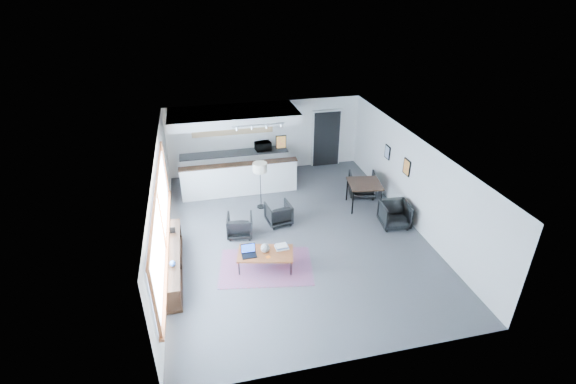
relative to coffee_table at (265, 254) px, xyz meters
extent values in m
cube|color=#49494B|center=(1.07, 1.31, -0.42)|extent=(7.00, 9.00, 0.01)
cube|color=white|center=(1.07, 1.31, 2.19)|extent=(7.00, 9.00, 0.01)
cube|color=silver|center=(1.07, 5.81, 0.88)|extent=(7.00, 0.01, 2.60)
cube|color=silver|center=(1.07, -3.20, 0.88)|extent=(7.00, 0.01, 2.60)
cube|color=silver|center=(-2.43, 1.31, 0.88)|extent=(0.01, 9.00, 2.60)
cube|color=silver|center=(4.58, 1.31, 0.88)|extent=(0.01, 9.00, 2.60)
cube|color=#8CBFFF|center=(-2.40, 0.41, 1.08)|extent=(0.02, 5.80, 1.55)
cube|color=brown|center=(-2.37, 0.41, 0.28)|extent=(0.10, 5.95, 0.06)
cube|color=brown|center=(-2.38, 0.41, 1.88)|extent=(0.06, 5.95, 0.06)
cube|color=brown|center=(-2.38, -2.49, 1.08)|extent=(0.06, 0.06, 1.60)
cube|color=brown|center=(-2.38, 0.41, 1.08)|extent=(0.06, 0.06, 1.60)
cube|color=brown|center=(-2.38, 3.31, 1.08)|extent=(0.06, 0.06, 1.60)
cube|color=black|center=(-2.23, 0.31, 0.20)|extent=(0.35, 3.00, 0.05)
cube|color=black|center=(-2.23, 0.31, -0.37)|extent=(0.35, 3.00, 0.05)
cube|color=black|center=(-2.23, -1.14, -0.09)|extent=(0.33, 0.04, 0.55)
cube|color=black|center=(-2.23, 0.31, -0.09)|extent=(0.33, 0.04, 0.55)
cube|color=black|center=(-2.23, 1.76, -0.09)|extent=(0.33, 0.04, 0.55)
cube|color=#3359A5|center=(-2.23, -0.99, -0.24)|extent=(0.18, 0.04, 0.20)
cube|color=silver|center=(-2.23, -0.82, -0.23)|extent=(0.18, 0.04, 0.22)
cube|color=maroon|center=(-2.23, -0.65, -0.22)|extent=(0.18, 0.04, 0.24)
cube|color=black|center=(-2.23, -0.48, -0.24)|extent=(0.18, 0.04, 0.20)
cube|color=#3359A5|center=(-2.23, -0.31, -0.23)|extent=(0.18, 0.04, 0.22)
cube|color=silver|center=(-2.23, -0.14, -0.22)|extent=(0.18, 0.04, 0.24)
cube|color=maroon|center=(-2.23, 0.03, -0.24)|extent=(0.18, 0.04, 0.20)
cube|color=black|center=(-2.23, 0.20, -0.23)|extent=(0.18, 0.04, 0.22)
cube|color=#3359A5|center=(-2.23, 0.37, -0.22)|extent=(0.18, 0.03, 0.24)
cube|color=silver|center=(-2.23, 0.54, -0.24)|extent=(0.18, 0.03, 0.20)
cube|color=maroon|center=(-2.23, 0.71, -0.23)|extent=(0.18, 0.03, 0.22)
cube|color=black|center=(-2.23, 0.88, -0.22)|extent=(0.18, 0.04, 0.24)
cube|color=black|center=(-2.23, 1.11, 0.32)|extent=(0.14, 0.02, 0.18)
sphere|color=#264C99|center=(-2.21, -0.29, 0.30)|extent=(0.14, 0.14, 0.14)
cube|color=white|center=(-0.13, 4.01, 0.13)|extent=(3.80, 0.25, 1.10)
cube|color=black|center=(-0.13, 4.01, 0.69)|extent=(3.85, 0.32, 0.04)
cube|color=white|center=(-0.13, 5.46, 0.03)|extent=(3.80, 0.60, 0.90)
cube|color=#2D2D2D|center=(-0.13, 5.46, 0.49)|extent=(3.82, 0.62, 0.04)
cube|color=tan|center=(-0.13, 5.61, 1.53)|extent=(2.80, 0.35, 0.70)
cube|color=white|center=(-0.13, 4.91, 2.03)|extent=(4.20, 1.80, 0.30)
cube|color=black|center=(1.27, 4.02, 1.33)|extent=(0.35, 0.03, 0.45)
cube|color=orange|center=(1.27, 4.00, 1.33)|extent=(0.30, 0.01, 0.40)
cube|color=black|center=(3.37, 5.73, 0.63)|extent=(1.00, 0.12, 2.10)
cube|color=white|center=(2.85, 5.74, 0.63)|extent=(0.06, 0.10, 2.10)
cube|color=white|center=(3.89, 5.74, 0.63)|extent=(0.06, 0.10, 2.10)
cube|color=white|center=(3.37, 5.74, 1.70)|extent=(1.10, 0.10, 0.06)
cube|color=silver|center=(0.47, 3.51, 2.14)|extent=(1.60, 0.04, 0.04)
cylinder|color=silver|center=(-0.18, 3.51, 2.06)|extent=(0.07, 0.07, 0.09)
cylinder|color=silver|center=(0.27, 3.51, 2.06)|extent=(0.07, 0.07, 0.09)
cylinder|color=silver|center=(0.72, 3.51, 2.06)|extent=(0.07, 0.07, 0.09)
cylinder|color=silver|center=(1.17, 3.51, 2.06)|extent=(0.07, 0.07, 0.09)
cube|color=black|center=(4.54, 1.71, 1.13)|extent=(0.03, 0.38, 0.48)
cube|color=orange|center=(4.53, 1.71, 1.13)|extent=(0.00, 0.32, 0.42)
cube|color=black|center=(4.54, 3.01, 1.08)|extent=(0.03, 0.34, 0.44)
cube|color=#859FC5|center=(4.53, 3.01, 1.08)|extent=(0.00, 0.28, 0.38)
cube|color=#673652|center=(0.00, 0.00, -0.41)|extent=(2.54, 1.94, 0.01)
cube|color=brown|center=(0.00, 0.00, 0.01)|extent=(1.51, 1.03, 0.05)
cube|color=black|center=(-0.69, -0.17, -0.21)|extent=(0.04, 0.04, 0.40)
cube|color=black|center=(-0.55, 0.45, -0.21)|extent=(0.04, 0.04, 0.40)
cube|color=black|center=(0.55, -0.45, -0.21)|extent=(0.04, 0.04, 0.40)
cube|color=black|center=(0.69, 0.17, -0.21)|extent=(0.04, 0.04, 0.40)
cube|color=black|center=(-0.07, -0.31, -0.02)|extent=(1.28, 0.33, 0.03)
cube|color=black|center=(0.07, 0.31, -0.02)|extent=(1.28, 0.33, 0.03)
cube|color=black|center=(-0.41, -0.04, 0.04)|extent=(0.36, 0.27, 0.02)
cube|color=black|center=(-0.42, 0.09, 0.17)|extent=(0.36, 0.07, 0.24)
cube|color=blue|center=(-0.42, 0.09, 0.17)|extent=(0.33, 0.06, 0.20)
sphere|color=gray|center=(0.00, 0.03, 0.15)|extent=(0.23, 0.23, 0.23)
cube|color=silver|center=(0.44, 0.10, 0.05)|extent=(0.34, 0.28, 0.04)
cube|color=#3359A5|center=(0.44, 0.10, 0.09)|extent=(0.31, 0.26, 0.03)
cube|color=silver|center=(0.43, 0.08, 0.12)|extent=(0.28, 0.23, 0.03)
cube|color=#E5590C|center=(0.03, -0.20, 0.04)|extent=(0.13, 0.13, 0.01)
imported|color=black|center=(-0.45, 1.58, -0.06)|extent=(0.78, 0.75, 0.71)
imported|color=black|center=(0.75, 1.98, -0.06)|extent=(0.77, 0.74, 0.71)
cylinder|color=black|center=(0.40, 3.03, -0.40)|extent=(0.30, 0.30, 0.03)
cylinder|color=black|center=(0.40, 3.03, 0.25)|extent=(0.03, 0.03, 1.29)
cylinder|color=beige|center=(0.40, 3.03, 0.97)|extent=(0.49, 0.49, 0.29)
cube|color=black|center=(3.56, 2.35, 0.39)|extent=(1.12, 1.12, 0.04)
cylinder|color=black|center=(3.06, 1.98, -0.02)|extent=(0.05, 0.05, 0.78)
cylinder|color=black|center=(3.19, 2.84, -0.02)|extent=(0.05, 0.05, 0.78)
cylinder|color=black|center=(3.92, 1.85, -0.02)|extent=(0.05, 0.05, 0.78)
cylinder|color=black|center=(4.05, 2.71, -0.02)|extent=(0.05, 0.05, 0.78)
imported|color=black|center=(4.01, 1.07, -0.07)|extent=(0.73, 0.70, 0.69)
imported|color=black|center=(3.80, 3.06, -0.05)|extent=(0.85, 0.82, 0.73)
imported|color=black|center=(0.91, 5.46, 0.70)|extent=(0.59, 0.38, 0.37)
camera|label=1|loc=(-1.35, -8.34, 6.22)|focal=26.00mm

